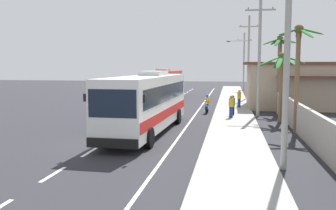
% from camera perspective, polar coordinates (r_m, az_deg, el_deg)
% --- Properties ---
extents(ground_plane, '(160.00, 160.00, 0.00)m').
position_cam_1_polar(ground_plane, '(19.45, -10.29, -6.10)').
color(ground_plane, '#28282D').
extents(sidewalk_kerb, '(3.20, 90.00, 0.14)m').
position_cam_1_polar(sidewalk_kerb, '(28.17, 10.03, -2.20)').
color(sidewalk_kerb, '#999993').
rests_on(sidewalk_kerb, ground).
extents(lane_markings, '(3.81, 71.00, 0.01)m').
position_cam_1_polar(lane_markings, '(32.78, 2.00, -1.08)').
color(lane_markings, white).
rests_on(lane_markings, ground).
extents(boundary_wall, '(0.24, 60.00, 1.81)m').
position_cam_1_polar(boundary_wall, '(32.30, 16.75, 0.17)').
color(boundary_wall, '#9E998E').
rests_on(boundary_wall, ground).
extents(coach_bus_foreground, '(3.23, 12.55, 3.72)m').
position_cam_1_polar(coach_bus_foreground, '(22.67, -3.13, 0.66)').
color(coach_bus_foreground, white).
rests_on(coach_bus_foreground, ground).
extents(coach_bus_far_lane, '(3.33, 11.10, 3.68)m').
position_cam_1_polar(coach_bus_far_lane, '(48.79, -0.41, 3.50)').
color(coach_bus_far_lane, red).
rests_on(coach_bus_far_lane, ground).
extents(motorcycle_beside_bus, '(0.56, 1.96, 1.61)m').
position_cam_1_polar(motorcycle_beside_bus, '(32.09, 6.01, -0.09)').
color(motorcycle_beside_bus, black).
rests_on(motorcycle_beside_bus, ground).
extents(pedestrian_near_kerb, '(0.36, 0.36, 1.65)m').
position_cam_1_polar(pedestrian_near_kerb, '(35.96, 10.84, 1.05)').
color(pedestrian_near_kerb, navy).
rests_on(pedestrian_near_kerb, sidewalk_kerb).
extents(pedestrian_midwalk, '(0.36, 0.36, 1.69)m').
position_cam_1_polar(pedestrian_midwalk, '(28.56, 9.65, -0.16)').
color(pedestrian_midwalk, navy).
rests_on(pedestrian_midwalk, sidewalk_kerb).
extents(pedestrian_far_walk, '(0.36, 0.36, 1.60)m').
position_cam_1_polar(pedestrian_far_walk, '(30.07, 9.89, 0.06)').
color(pedestrian_far_walk, black).
rests_on(pedestrian_far_walk, sidewalk_kerb).
extents(utility_pole_nearest, '(2.18, 0.24, 9.02)m').
position_cam_1_polar(utility_pole_nearest, '(15.02, 17.80, 8.30)').
color(utility_pole_nearest, '#9E9E99').
rests_on(utility_pole_nearest, ground).
extents(utility_pole_mid, '(2.34, 0.24, 9.73)m').
position_cam_1_polar(utility_pole_mid, '(30.56, 13.83, 7.77)').
color(utility_pole_mid, '#9E9E99').
rests_on(utility_pole_mid, ground).
extents(utility_pole_far, '(3.88, 0.24, 10.01)m').
position_cam_1_polar(utility_pole_far, '(46.13, 12.13, 7.47)').
color(utility_pole_far, '#9E9E99').
rests_on(utility_pole_far, ground).
extents(utility_pole_distant, '(2.45, 0.24, 9.36)m').
position_cam_1_polar(utility_pole_distant, '(61.72, 11.55, 6.68)').
color(utility_pole_distant, '#9E9E99').
rests_on(utility_pole_distant, ground).
extents(palm_nearest, '(3.41, 3.21, 5.01)m').
position_cam_1_polar(palm_nearest, '(27.74, 16.99, 5.22)').
color(palm_nearest, brown).
rests_on(palm_nearest, ground).
extents(palm_second, '(2.92, 2.69, 6.59)m').
position_cam_1_polar(palm_second, '(33.21, 16.73, 6.46)').
color(palm_second, brown).
rests_on(palm_second, ground).
extents(palm_third, '(2.75, 2.55, 6.50)m').
position_cam_1_polar(palm_third, '(23.72, 19.27, 7.07)').
color(palm_third, brown).
rests_on(palm_third, ground).
extents(roadside_building, '(16.03, 7.16, 4.40)m').
position_cam_1_polar(roadside_building, '(38.36, 23.55, 2.77)').
color(roadside_building, tan).
rests_on(roadside_building, ground).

